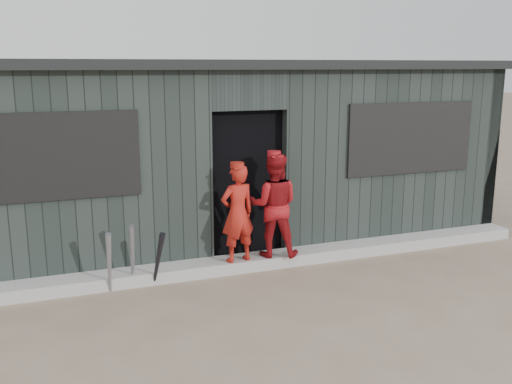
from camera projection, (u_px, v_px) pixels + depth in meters
name	position (u px, v px, depth m)	size (l,w,h in m)	color
ground	(319.00, 326.00, 5.71)	(80.00, 80.00, 0.00)	#766252
curb	(255.00, 262.00, 7.36)	(8.00, 0.36, 0.15)	#A0A09B
bat_left	(109.00, 263.00, 6.41)	(0.07, 0.07, 0.76)	gray
bat_mid	(132.00, 256.00, 6.59)	(0.07, 0.07, 0.80)	slate
bat_right	(158.00, 259.00, 6.60)	(0.07, 0.07, 0.72)	black
player_red_left	(238.00, 213.00, 7.03)	(0.45, 0.29, 1.23)	#AD1E15
player_red_right	(274.00, 205.00, 7.24)	(0.65, 0.51, 1.33)	maroon
player_grey_back	(263.00, 202.00, 7.95)	(0.68, 0.44, 1.38)	silver
dugout	(217.00, 151.00, 8.63)	(8.30, 3.30, 2.62)	black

